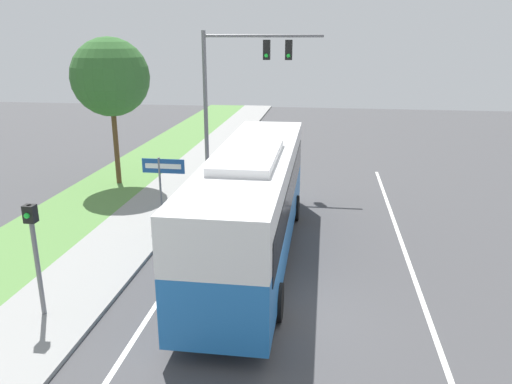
{
  "coord_description": "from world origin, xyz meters",
  "views": [
    {
      "loc": [
        0.74,
        -11.54,
        6.96
      ],
      "look_at": [
        -1.47,
        4.39,
        1.93
      ],
      "focal_mm": 35.0,
      "sensor_mm": 36.0,
      "label": 1
    }
  ],
  "objects_px": {
    "bus": "(253,197)",
    "signal_gantry": "(237,78)",
    "street_sign": "(162,177)",
    "pedestrian_signal": "(34,243)"
  },
  "relations": [
    {
      "from": "signal_gantry",
      "to": "pedestrian_signal",
      "type": "xyz_separation_m",
      "value": [
        -2.79,
        -13.32,
        -3.0
      ]
    },
    {
      "from": "signal_gantry",
      "to": "pedestrian_signal",
      "type": "relative_size",
      "value": 2.35
    },
    {
      "from": "street_sign",
      "to": "signal_gantry",
      "type": "bearing_deg",
      "value": 76.27
    },
    {
      "from": "bus",
      "to": "street_sign",
      "type": "bearing_deg",
      "value": 150.05
    },
    {
      "from": "bus",
      "to": "pedestrian_signal",
      "type": "xyz_separation_m",
      "value": [
        -4.82,
        -4.41,
        0.02
      ]
    },
    {
      "from": "bus",
      "to": "signal_gantry",
      "type": "height_order",
      "value": "signal_gantry"
    },
    {
      "from": "pedestrian_signal",
      "to": "street_sign",
      "type": "bearing_deg",
      "value": 80.16
    },
    {
      "from": "bus",
      "to": "signal_gantry",
      "type": "distance_m",
      "value": 9.62
    },
    {
      "from": "signal_gantry",
      "to": "street_sign",
      "type": "xyz_separation_m",
      "value": [
        -1.66,
        -6.78,
        -3.07
      ]
    },
    {
      "from": "bus",
      "to": "signal_gantry",
      "type": "xyz_separation_m",
      "value": [
        -2.03,
        8.9,
        3.02
      ]
    }
  ]
}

